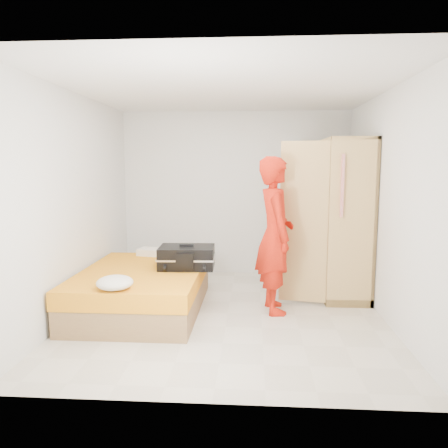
# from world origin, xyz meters

# --- Properties ---
(room) EXTENTS (4.00, 4.02, 2.60)m
(room) POSITION_xyz_m (0.00, 0.00, 1.30)
(room) COLOR beige
(room) RESTS_ON ground
(bed) EXTENTS (1.42, 2.02, 0.50)m
(bed) POSITION_xyz_m (-1.05, 0.07, 0.25)
(bed) COLOR olive
(bed) RESTS_ON ground
(wardrobe) EXTENTS (1.17, 1.20, 2.10)m
(wardrobe) POSITION_xyz_m (1.45, 0.86, 1.00)
(wardrobe) COLOR tan
(wardrobe) RESTS_ON ground
(person) EXTENTS (0.56, 0.75, 1.86)m
(person) POSITION_xyz_m (0.55, 0.14, 0.93)
(person) COLOR red
(person) RESTS_ON ground
(suitcase) EXTENTS (0.71, 0.54, 0.30)m
(suitcase) POSITION_xyz_m (-0.52, 0.21, 0.63)
(suitcase) COLOR black
(suitcase) RESTS_ON bed
(round_cushion) EXTENTS (0.37, 0.37, 0.14)m
(round_cushion) POSITION_xyz_m (-1.11, -0.78, 0.57)
(round_cushion) COLOR white
(round_cushion) RESTS_ON bed
(pillow) EXTENTS (0.54, 0.35, 0.09)m
(pillow) POSITION_xyz_m (-1.06, 0.92, 0.55)
(pillow) COLOR white
(pillow) RESTS_ON bed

